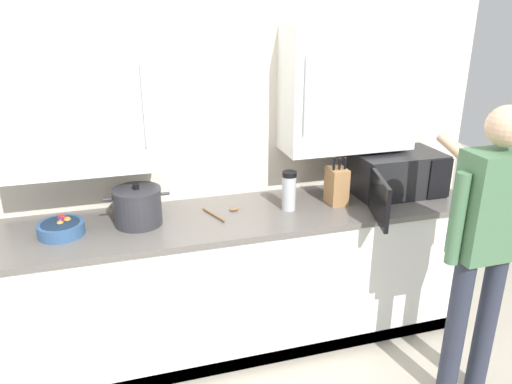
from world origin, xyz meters
The scene contains 9 objects.
back_wall_tiled centered at (0.00, 1.10, 1.41)m, with size 3.72×0.44×2.66m.
counter_unit centered at (0.00, 0.78, 0.45)m, with size 3.16×0.69×0.91m.
microwave_oven centered at (1.13, 0.81, 1.05)m, with size 0.71×0.78×0.28m.
knife_block centered at (0.70, 0.77, 1.03)m, with size 0.11×0.15×0.32m.
stock_pot centered at (-0.54, 0.80, 1.02)m, with size 0.37×0.28×0.25m.
fruit_bowl centered at (-0.97, 0.78, 0.95)m, with size 0.25×0.25×0.09m.
wooden_spoon centered at (-0.03, 0.81, 0.92)m, with size 0.23×0.23×0.02m.
thermos_flask centered at (0.37, 0.75, 1.03)m, with size 0.09×0.09×0.25m.
person_figure centered at (1.14, -0.07, 1.01)m, with size 0.44×0.65×1.68m.
Camera 1 is at (-0.65, -1.94, 2.12)m, focal length 34.91 mm.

